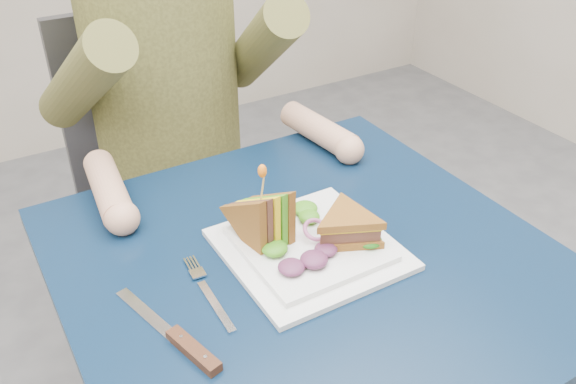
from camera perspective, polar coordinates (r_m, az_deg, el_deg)
table at (r=1.03m, az=1.88°, el=-9.50°), size 0.75×0.75×0.73m
chair at (r=1.62m, az=-11.60°, el=2.38°), size 0.42×0.40×0.93m
diner at (r=1.37m, az=-11.66°, el=13.91°), size 0.54×0.59×0.74m
plate at (r=0.98m, az=2.00°, el=-5.19°), size 0.26×0.26×0.02m
sandwich_flat at (r=0.97m, az=5.58°, el=-3.25°), size 0.17×0.17×0.05m
sandwich_upright at (r=0.96m, az=-2.30°, el=-2.73°), size 0.09×0.15×0.15m
fork at (r=0.91m, az=-7.38°, el=-9.44°), size 0.02×0.18×0.01m
knife at (r=0.84m, az=-9.70°, el=-13.76°), size 0.08×0.22×0.02m
toothpick at (r=0.93m, az=-2.39°, el=0.49°), size 0.01×0.01×0.06m
toothpick_frill at (r=0.91m, az=-2.43°, el=1.98°), size 0.01×0.01×0.02m
lettuce_spill at (r=0.98m, az=1.95°, el=-3.81°), size 0.15×0.13×0.02m
onion_ring at (r=0.98m, az=2.61°, el=-3.54°), size 0.04×0.04×0.02m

